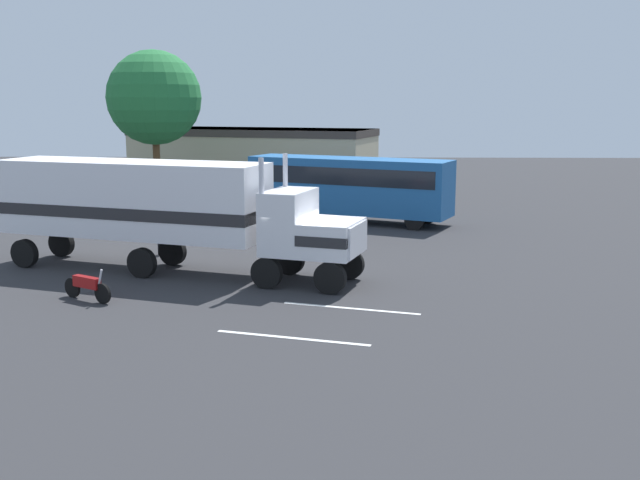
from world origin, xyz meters
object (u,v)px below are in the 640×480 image
(parked_bus, at_px, (349,183))
(parked_car, at_px, (116,212))
(person_bystander, at_px, (161,234))
(semi_truck, at_px, (158,205))
(motorcycle, at_px, (87,286))
(tree_left, at_px, (154,98))

(parked_bus, relative_size, parked_car, 2.35)
(person_bystander, relative_size, parked_bus, 0.15)
(semi_truck, distance_m, parked_car, 10.85)
(semi_truck, xyz_separation_m, parked_car, (-4.60, 9.68, -1.72))
(motorcycle, height_order, tree_left, tree_left)
(person_bystander, bearing_deg, tree_left, 104.15)
(parked_bus, distance_m, motorcycle, 18.58)
(tree_left, bearing_deg, semi_truck, -76.07)
(person_bystander, height_order, tree_left, tree_left)
(parked_car, relative_size, tree_left, 0.49)
(semi_truck, bearing_deg, person_bystander, 102.79)
(person_bystander, distance_m, parked_car, 7.72)
(parked_car, bearing_deg, motorcycle, -76.94)
(parked_bus, bearing_deg, parked_car, -168.36)
(semi_truck, distance_m, person_bystander, 3.51)
(parked_car, xyz_separation_m, tree_left, (-0.06, 9.09, 5.77))
(semi_truck, xyz_separation_m, tree_left, (-4.66, 18.77, 4.06))
(tree_left, bearing_deg, person_bystander, -75.85)
(person_bystander, bearing_deg, semi_truck, -77.21)
(person_bystander, xyz_separation_m, parked_bus, (7.98, 9.10, 1.17))
(person_bystander, bearing_deg, parked_car, 120.44)
(parked_car, distance_m, motorcycle, 14.28)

